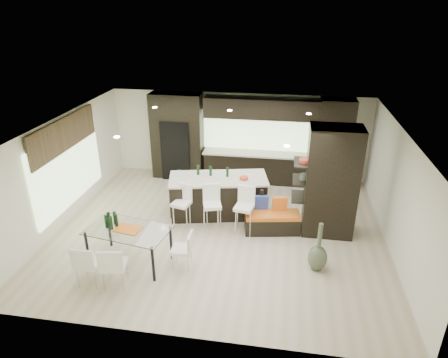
% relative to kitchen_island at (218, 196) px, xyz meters
% --- Properties ---
extents(ground, '(8.00, 8.00, 0.00)m').
position_rel_kitchen_island_xyz_m(ground, '(0.19, -0.86, -0.53)').
color(ground, '#C3B295').
rests_on(ground, ground).
extents(back_wall, '(8.00, 0.02, 2.70)m').
position_rel_kitchen_island_xyz_m(back_wall, '(0.19, 2.64, 0.82)').
color(back_wall, white).
rests_on(back_wall, ground).
extents(left_wall, '(0.02, 7.00, 2.70)m').
position_rel_kitchen_island_xyz_m(left_wall, '(-3.81, -0.86, 0.82)').
color(left_wall, white).
rests_on(left_wall, ground).
extents(right_wall, '(0.02, 7.00, 2.70)m').
position_rel_kitchen_island_xyz_m(right_wall, '(4.19, -0.86, 0.82)').
color(right_wall, white).
rests_on(right_wall, ground).
extents(ceiling, '(8.00, 7.00, 0.02)m').
position_rel_kitchen_island_xyz_m(ceiling, '(0.19, -0.86, 2.17)').
color(ceiling, white).
rests_on(ceiling, ground).
extents(window_left, '(0.04, 3.20, 1.90)m').
position_rel_kitchen_island_xyz_m(window_left, '(-3.77, -0.66, 0.82)').
color(window_left, '#B2D199').
rests_on(window_left, left_wall).
extents(window_back, '(3.40, 0.04, 1.20)m').
position_rel_kitchen_island_xyz_m(window_back, '(0.79, 2.60, 1.02)').
color(window_back, '#B2D199').
rests_on(window_back, back_wall).
extents(stone_accent, '(0.08, 3.00, 0.80)m').
position_rel_kitchen_island_xyz_m(stone_accent, '(-3.74, -0.66, 1.72)').
color(stone_accent, brown).
rests_on(stone_accent, left_wall).
extents(ceiling_spots, '(4.00, 3.00, 0.02)m').
position_rel_kitchen_island_xyz_m(ceiling_spots, '(0.19, -0.61, 2.15)').
color(ceiling_spots, white).
rests_on(ceiling_spots, ceiling).
extents(back_cabinetry, '(6.80, 0.68, 2.70)m').
position_rel_kitchen_island_xyz_m(back_cabinetry, '(0.69, 2.31, 0.82)').
color(back_cabinetry, black).
rests_on(back_cabinetry, ground).
extents(refrigerator, '(0.90, 0.68, 1.90)m').
position_rel_kitchen_island_xyz_m(refrigerator, '(-1.71, 2.26, 0.42)').
color(refrigerator, black).
rests_on(refrigerator, ground).
extents(partition_column, '(1.20, 0.80, 2.70)m').
position_rel_kitchen_island_xyz_m(partition_column, '(2.79, -0.46, 0.82)').
color(partition_column, black).
rests_on(partition_column, ground).
extents(kitchen_island, '(2.72, 1.60, 1.06)m').
position_rel_kitchen_island_xyz_m(kitchen_island, '(0.00, 0.00, 0.00)').
color(kitchen_island, black).
rests_on(kitchen_island, ground).
extents(stool_left, '(0.50, 0.50, 0.93)m').
position_rel_kitchen_island_xyz_m(stool_left, '(-0.78, -0.85, -0.07)').
color(stool_left, white).
rests_on(stool_left, ground).
extents(stool_mid, '(0.53, 0.53, 0.96)m').
position_rel_kitchen_island_xyz_m(stool_mid, '(0.00, -0.86, -0.05)').
color(stool_mid, white).
rests_on(stool_mid, ground).
extents(stool_right, '(0.50, 0.50, 0.97)m').
position_rel_kitchen_island_xyz_m(stool_right, '(0.78, -0.86, -0.04)').
color(stool_right, white).
rests_on(stool_right, ground).
extents(bench, '(1.41, 0.74, 0.52)m').
position_rel_kitchen_island_xyz_m(bench, '(1.47, -0.70, -0.27)').
color(bench, black).
rests_on(bench, ground).
extents(floor_vase, '(0.43, 0.43, 1.12)m').
position_rel_kitchen_island_xyz_m(floor_vase, '(2.49, -2.06, 0.03)').
color(floor_vase, '#47553D').
rests_on(floor_vase, ground).
extents(dining_table, '(1.88, 1.26, 0.83)m').
position_rel_kitchen_island_xyz_m(dining_table, '(-1.52, -2.46, -0.11)').
color(dining_table, white).
rests_on(dining_table, ground).
extents(chair_near, '(0.55, 0.55, 0.89)m').
position_rel_kitchen_island_xyz_m(chair_near, '(-1.52, -3.27, -0.09)').
color(chair_near, white).
rests_on(chair_near, ground).
extents(chair_far, '(0.48, 0.48, 0.86)m').
position_rel_kitchen_island_xyz_m(chair_far, '(-2.06, -3.26, -0.10)').
color(chair_far, white).
rests_on(chair_far, ground).
extents(chair_end, '(0.44, 0.44, 0.78)m').
position_rel_kitchen_island_xyz_m(chair_end, '(-0.36, -2.46, -0.14)').
color(chair_end, white).
rests_on(chair_end, ground).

